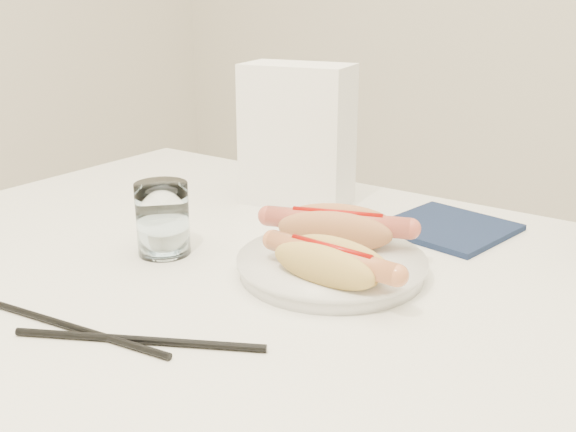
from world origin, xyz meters
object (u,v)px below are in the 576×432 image
Objects in this scene: hotdog_right at (331,262)px; napkin_box at (297,135)px; plate at (332,267)px; hotdog_left at (337,228)px; water_glass at (163,219)px; table at (285,318)px.

napkin_box reaches higher than hotdog_right.
hotdog_left is (-0.02, 0.05, 0.03)m from plate.
napkin_box reaches higher than water_glass.
hotdog_right is at bearing 3.96° from water_glass.
table is 6.66× the size of hotdog_left.
water_glass reaches higher than plate.
napkin_box is (-0.22, 0.26, 0.07)m from hotdog_right.
water_glass reaches higher than hotdog_left.
hotdog_left reaches higher than plate.
napkin_box is (-0.20, 0.21, 0.10)m from plate.
hotdog_left is at bearing 120.64° from hotdog_right.
hotdog_left is 0.25m from napkin_box.
plate is at bearing 17.33° from water_glass.
hotdog_left is 1.08× the size of hotdog_right.
napkin_box is at bearing 117.04° from hotdog_left.
plate is 1.00× the size of napkin_box.
table is 5.46× the size of plate.
hotdog_left is 0.11m from hotdog_right.
napkin_box is at bearing 132.79° from plate.
plate is 1.31× the size of hotdog_right.
plate is 2.34× the size of water_glass.
napkin_box reaches higher than hotdog_left.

